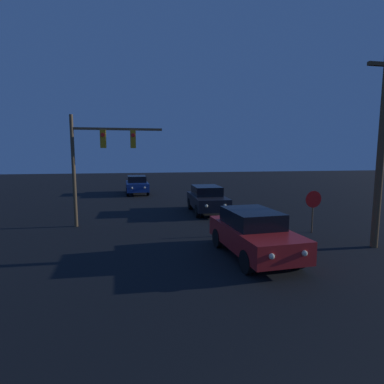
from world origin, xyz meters
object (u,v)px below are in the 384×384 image
object	(u,v)px
car_near	(253,233)
stop_sign	(313,204)
car_far	(137,184)
utility_pole	(382,145)
car_mid	(207,199)
traffic_signal_mast	(97,153)

from	to	relation	value
car_near	stop_sign	world-z (taller)	stop_sign
car_far	utility_pole	size ratio (longest dim) A/B	0.59
car_mid	stop_sign	size ratio (longest dim) A/B	2.28
car_near	utility_pole	distance (m)	6.11
car_far	traffic_signal_mast	bearing A→B (deg)	78.42
car_far	traffic_signal_mast	size ratio (longest dim) A/B	0.82
stop_sign	utility_pole	distance (m)	3.84
car_near	utility_pole	size ratio (longest dim) A/B	0.59
car_near	car_far	size ratio (longest dim) A/B	1.00
car_near	car_mid	world-z (taller)	same
car_near	traffic_signal_mast	size ratio (longest dim) A/B	0.82
traffic_signal_mast	utility_pole	size ratio (longest dim) A/B	0.72
utility_pole	car_near	bearing A→B (deg)	-178.22
car_mid	stop_sign	distance (m)	6.93
car_far	traffic_signal_mast	world-z (taller)	traffic_signal_mast
car_far	utility_pole	bearing A→B (deg)	114.21
car_mid	traffic_signal_mast	world-z (taller)	traffic_signal_mast
stop_sign	car_near	bearing A→B (deg)	-146.59
car_near	stop_sign	bearing A→B (deg)	-150.53
utility_pole	stop_sign	bearing A→B (deg)	115.08
stop_sign	utility_pole	bearing A→B (deg)	-64.92
car_near	traffic_signal_mast	bearing A→B (deg)	-48.34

